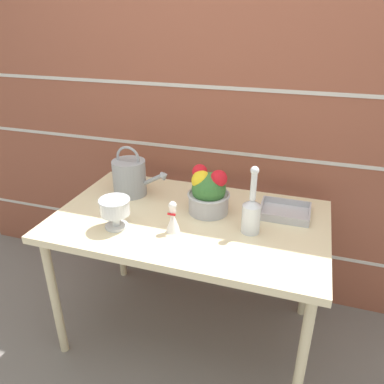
{
  "coord_description": "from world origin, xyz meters",
  "views": [
    {
      "loc": [
        0.51,
        -1.51,
        1.64
      ],
      "look_at": [
        0.0,
        0.04,
        0.86
      ],
      "focal_mm": 35.0,
      "sensor_mm": 36.0,
      "label": 1
    }
  ],
  "objects_px": {
    "watering_can": "(130,177)",
    "flower_planter": "(208,192)",
    "figurine_vase": "(173,219)",
    "crystal_pedestal_bowl": "(115,209)",
    "wire_tray": "(285,213)",
    "glass_decanter": "(251,212)"
  },
  "relations": [
    {
      "from": "glass_decanter",
      "to": "flower_planter",
      "type": "bearing_deg",
      "value": 152.46
    },
    {
      "from": "wire_tray",
      "to": "flower_planter",
      "type": "bearing_deg",
      "value": -166.31
    },
    {
      "from": "glass_decanter",
      "to": "wire_tray",
      "type": "height_order",
      "value": "glass_decanter"
    },
    {
      "from": "crystal_pedestal_bowl",
      "to": "figurine_vase",
      "type": "relative_size",
      "value": 0.96
    },
    {
      "from": "watering_can",
      "to": "crystal_pedestal_bowl",
      "type": "height_order",
      "value": "watering_can"
    },
    {
      "from": "watering_can",
      "to": "wire_tray",
      "type": "distance_m",
      "value": 0.83
    },
    {
      "from": "flower_planter",
      "to": "glass_decanter",
      "type": "height_order",
      "value": "glass_decanter"
    },
    {
      "from": "glass_decanter",
      "to": "figurine_vase",
      "type": "bearing_deg",
      "value": -162.68
    },
    {
      "from": "flower_planter",
      "to": "glass_decanter",
      "type": "relative_size",
      "value": 0.74
    },
    {
      "from": "crystal_pedestal_bowl",
      "to": "flower_planter",
      "type": "relative_size",
      "value": 0.61
    },
    {
      "from": "watering_can",
      "to": "wire_tray",
      "type": "height_order",
      "value": "watering_can"
    },
    {
      "from": "flower_planter",
      "to": "wire_tray",
      "type": "height_order",
      "value": "flower_planter"
    },
    {
      "from": "flower_planter",
      "to": "glass_decanter",
      "type": "xyz_separation_m",
      "value": [
        0.24,
        -0.12,
        -0.01
      ]
    },
    {
      "from": "crystal_pedestal_bowl",
      "to": "wire_tray",
      "type": "relative_size",
      "value": 0.6
    },
    {
      "from": "flower_planter",
      "to": "figurine_vase",
      "type": "xyz_separation_m",
      "value": [
        -0.1,
        -0.23,
        -0.05
      ]
    },
    {
      "from": "watering_can",
      "to": "flower_planter",
      "type": "distance_m",
      "value": 0.46
    },
    {
      "from": "watering_can",
      "to": "flower_planter",
      "type": "bearing_deg",
      "value": -8.3
    },
    {
      "from": "glass_decanter",
      "to": "figurine_vase",
      "type": "xyz_separation_m",
      "value": [
        -0.34,
        -0.1,
        -0.04
      ]
    },
    {
      "from": "flower_planter",
      "to": "figurine_vase",
      "type": "bearing_deg",
      "value": -113.67
    },
    {
      "from": "glass_decanter",
      "to": "figurine_vase",
      "type": "height_order",
      "value": "glass_decanter"
    },
    {
      "from": "watering_can",
      "to": "crystal_pedestal_bowl",
      "type": "relative_size",
      "value": 2.23
    },
    {
      "from": "figurine_vase",
      "to": "crystal_pedestal_bowl",
      "type": "bearing_deg",
      "value": -169.68
    }
  ]
}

